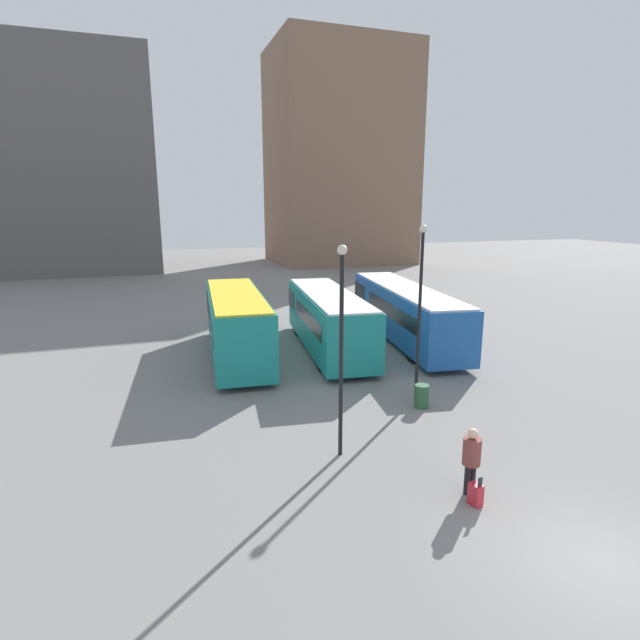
{
  "coord_description": "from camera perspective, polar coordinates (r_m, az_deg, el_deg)",
  "views": [
    {
      "loc": [
        -8.36,
        -6.46,
        7.17
      ],
      "look_at": [
        -1.73,
        12.82,
        2.47
      ],
      "focal_mm": 28.0,
      "sensor_mm": 36.0,
      "label": 1
    }
  ],
  "objects": [
    {
      "name": "ground_plane",
      "position": [
        12.77,
        29.6,
        -23.06
      ],
      "size": [
        160.0,
        160.0,
        0.0
      ],
      "primitive_type": "plane",
      "color": "slate"
    },
    {
      "name": "suitcase",
      "position": [
        13.44,
        17.35,
        -18.47
      ],
      "size": [
        0.28,
        0.36,
        0.81
      ],
      "rotation": [
        0.0,
        0.0,
        1.74
      ],
      "color": "#B7232D",
      "rests_on": "ground_plane"
    },
    {
      "name": "traveler",
      "position": [
        13.5,
        16.93,
        -14.57
      ],
      "size": [
        0.53,
        0.53,
        1.77
      ],
      "rotation": [
        0.0,
        0.0,
        1.74
      ],
      "color": "black",
      "rests_on": "ground_plane"
    },
    {
      "name": "lamp_post_0",
      "position": [
        13.92,
        2.45,
        -1.96
      ],
      "size": [
        0.28,
        0.28,
        6.14
      ],
      "color": "black",
      "rests_on": "ground_plane"
    },
    {
      "name": "building_block_right",
      "position": [
        65.52,
        2.2,
        17.97
      ],
      "size": [
        16.44,
        13.25,
        25.8
      ],
      "color": "#7F604C",
      "rests_on": "ground_plane"
    },
    {
      "name": "bus_1",
      "position": [
        25.1,
        0.94,
        0.16
      ],
      "size": [
        3.72,
        10.44,
        2.95
      ],
      "rotation": [
        0.0,
        0.0,
        1.45
      ],
      "color": "#19847F",
      "rests_on": "ground_plane"
    },
    {
      "name": "bus_2",
      "position": [
        27.49,
        9.63,
        1.07
      ],
      "size": [
        4.28,
        12.73,
        2.89
      ],
      "rotation": [
        0.0,
        0.0,
        1.42
      ],
      "color": "#1E56A3",
      "rests_on": "ground_plane"
    },
    {
      "name": "trash_bin",
      "position": [
        18.64,
        11.53,
        -8.52
      ],
      "size": [
        0.52,
        0.52,
        0.85
      ],
      "color": "#285633",
      "rests_on": "ground_plane"
    },
    {
      "name": "building_block_left",
      "position": [
        62.07,
        -30.55,
        15.16
      ],
      "size": [
        25.41,
        11.01,
        22.82
      ],
      "color": "#5B5656",
      "rests_on": "ground_plane"
    },
    {
      "name": "lamp_post_1",
      "position": [
        18.62,
        11.36,
        2.18
      ],
      "size": [
        0.28,
        0.28,
        6.5
      ],
      "color": "black",
      "rests_on": "ground_plane"
    },
    {
      "name": "bus_0",
      "position": [
        24.23,
        -9.54,
        -0.27
      ],
      "size": [
        3.35,
        10.13,
        3.12
      ],
      "rotation": [
        0.0,
        0.0,
        1.48
      ],
      "color": "#19847F",
      "rests_on": "ground_plane"
    }
  ]
}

